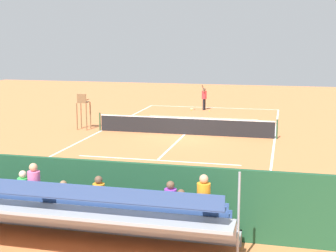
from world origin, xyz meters
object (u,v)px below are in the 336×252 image
object	(u,v)px
tennis_net	(185,126)
bleacher_stand	(67,211)
tennis_player	(204,97)
tennis_ball_near	(209,111)
courtside_bench	(160,205)
tennis_racket	(192,109)
umpire_chair	(83,108)
equipment_bag	(101,214)
tennis_ball_far	(192,110)

from	to	relation	value
tennis_net	bleacher_stand	size ratio (longest dim) A/B	1.14
bleacher_stand	tennis_player	size ratio (longest dim) A/B	4.70
tennis_ball_near	courtside_bench	bearing A→B (deg)	95.04
tennis_net	tennis_racket	xyz separation A→B (m)	(1.47, -9.96, -0.49)
umpire_chair	tennis_player	world-z (taller)	umpire_chair
equipment_bag	tennis_player	distance (m)	23.05
tennis_net	tennis_ball_near	bearing A→B (deg)	-90.23
bleacher_stand	tennis_ball_near	bearing A→B (deg)	-90.00
bleacher_stand	tennis_racket	distance (m)	25.40
equipment_bag	courtside_bench	bearing A→B (deg)	-175.89
courtside_bench	umpire_chair	bearing A→B (deg)	-58.59
equipment_bag	tennis_racket	bearing A→B (deg)	-85.90
tennis_player	tennis_ball_far	bearing A→B (deg)	32.49
equipment_bag	tennis_ball_near	world-z (taller)	equipment_bag
equipment_bag	tennis_ball_near	bearing A→B (deg)	-89.57
equipment_bag	umpire_chair	bearing A→B (deg)	-64.70
umpire_chair	tennis_player	distance (m)	11.07
tennis_ball_near	tennis_ball_far	xyz separation A→B (m)	(1.37, -0.19, 0.00)
umpire_chair	equipment_bag	distance (m)	15.02
umpire_chair	courtside_bench	world-z (taller)	umpire_chair
bleacher_stand	tennis_ball_near	xyz separation A→B (m)	(-0.00, -24.27, -0.94)
tennis_player	tennis_racket	distance (m)	1.44
umpire_chair	tennis_player	bearing A→B (deg)	-121.06
bleacher_stand	equipment_bag	distance (m)	2.14
courtside_bench	tennis_racket	distance (m)	23.50
tennis_ball_far	umpire_chair	bearing A→B (deg)	61.47
tennis_net	equipment_bag	xyz separation A→B (m)	(-0.20, 13.40, -0.32)
umpire_chair	tennis_racket	distance (m)	10.98
tennis_net	tennis_player	bearing A→B (deg)	-87.09
tennis_net	bleacher_stand	distance (m)	15.38
tennis_ball_far	tennis_ball_near	bearing A→B (deg)	171.94
courtside_bench	equipment_bag	distance (m)	1.83
umpire_chair	courtside_bench	bearing A→B (deg)	121.41
tennis_ball_near	tennis_ball_far	size ratio (longest dim) A/B	1.00
courtside_bench	tennis_racket	world-z (taller)	courtside_bench
tennis_player	courtside_bench	bearing A→B (deg)	96.18
bleacher_stand	courtside_bench	xyz separation A→B (m)	(-1.96, -2.11, -0.41)
courtside_bench	tennis_net	bearing A→B (deg)	-81.47
courtside_bench	tennis_ball_far	bearing A→B (deg)	-81.53
tennis_ball_near	tennis_ball_far	distance (m)	1.39
bleacher_stand	tennis_player	world-z (taller)	bleacher_stand
tennis_racket	tennis_net	bearing A→B (deg)	98.41
tennis_player	tennis_ball_near	distance (m)	1.34
tennis_net	tennis_ball_far	xyz separation A→B (m)	(1.34, -9.08, -0.47)
tennis_ball_near	tennis_ball_far	bearing A→B (deg)	-8.06
tennis_net	tennis_ball_near	size ratio (longest dim) A/B	156.06
tennis_ball_near	equipment_bag	bearing A→B (deg)	90.43
bleacher_stand	tennis_player	xyz separation A→B (m)	(0.52, -25.00, 0.05)
tennis_net	umpire_chair	xyz separation A→B (m)	(6.20, -0.14, 0.81)
bleacher_stand	tennis_racket	world-z (taller)	bleacher_stand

